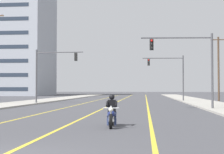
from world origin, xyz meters
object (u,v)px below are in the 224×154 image
object	(u,v)px
motorcycle_with_rider	(112,114)
utility_pole_right_far	(219,67)
traffic_signal_near_right	(191,59)
traffic_signal_mid_right	(171,71)
traffic_signal_near_left	(50,67)

from	to	relation	value
motorcycle_with_rider	utility_pole_right_far	distance (m)	36.95
traffic_signal_near_right	traffic_signal_mid_right	xyz separation A→B (m)	(-0.19, 18.90, -0.02)
traffic_signal_near_left	utility_pole_right_far	world-z (taller)	utility_pole_right_far
motorcycle_with_rider	traffic_signal_near_right	size ratio (longest dim) A/B	0.35
traffic_signal_near_right	utility_pole_right_far	world-z (taller)	utility_pole_right_far
motorcycle_with_rider	traffic_signal_near_left	distance (m)	25.48
motorcycle_with_rider	traffic_signal_mid_right	bearing A→B (deg)	81.11
motorcycle_with_rider	traffic_signal_near_left	xyz separation A→B (m)	(-9.26, 23.47, 3.55)
motorcycle_with_rider	traffic_signal_near_left	bearing A→B (deg)	111.53
traffic_signal_near_right	traffic_signal_mid_right	world-z (taller)	same
motorcycle_with_rider	traffic_signal_mid_right	world-z (taller)	traffic_signal_mid_right
traffic_signal_near_left	traffic_signal_mid_right	size ratio (longest dim) A/B	1.00
traffic_signal_near_right	utility_pole_right_far	bearing A→B (deg)	73.00
traffic_signal_near_left	utility_pole_right_far	xyz separation A→B (m)	(21.06, 11.30, 0.58)
traffic_signal_mid_right	utility_pole_right_far	world-z (taller)	utility_pole_right_far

